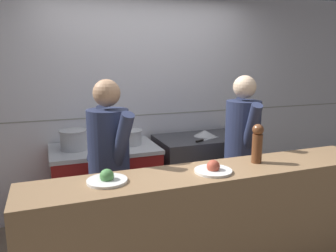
{
  "coord_description": "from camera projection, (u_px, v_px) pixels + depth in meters",
  "views": [
    {
      "loc": [
        -1.11,
        -2.27,
        1.79
      ],
      "look_at": [
        0.0,
        0.7,
        1.15
      ],
      "focal_mm": 35.0,
      "sensor_mm": 36.0,
      "label": 1
    }
  ],
  "objects": [
    {
      "name": "pass_counter",
      "position": [
        213.0,
        234.0,
        2.47
      ],
      "size": [
        2.72,
        0.45,
        1.01
      ],
      "color": "#93704C",
      "rests_on": "ground_plane"
    },
    {
      "name": "wall_back_tiled",
      "position": [
        145.0,
        102.0,
        3.91
      ],
      "size": [
        8.0,
        0.06,
        2.6
      ],
      "color": "silver",
      "rests_on": "ground_plane"
    },
    {
      "name": "chef_sous",
      "position": [
        242.0,
        151.0,
        3.21
      ],
      "size": [
        0.4,
        0.72,
        1.65
      ],
      "rotation": [
        0.0,
        0.0,
        -0.22
      ],
      "color": "black",
      "rests_on": "ground_plane"
    },
    {
      "name": "plated_dish_appetiser",
      "position": [
        213.0,
        169.0,
        2.32
      ],
      "size": [
        0.27,
        0.27,
        0.09
      ],
      "color": "white",
      "rests_on": "pass_counter"
    },
    {
      "name": "stock_pot",
      "position": [
        73.0,
        139.0,
        3.3
      ],
      "size": [
        0.27,
        0.27,
        0.2
      ],
      "color": "#B7BABF",
      "rests_on": "oven_range"
    },
    {
      "name": "prep_counter",
      "position": [
        203.0,
        174.0,
        3.91
      ],
      "size": [
        1.08,
        0.65,
        0.91
      ],
      "color": "#38383D",
      "rests_on": "ground_plane"
    },
    {
      "name": "pepper_mill",
      "position": [
        257.0,
        143.0,
        2.51
      ],
      "size": [
        0.09,
        0.09,
        0.3
      ],
      "color": "brown",
      "rests_on": "pass_counter"
    },
    {
      "name": "plated_dish_main",
      "position": [
        107.0,
        179.0,
        2.13
      ],
      "size": [
        0.27,
        0.27,
        0.09
      ],
      "color": "white",
      "rests_on": "pass_counter"
    },
    {
      "name": "mixing_bowl_steel",
      "position": [
        205.0,
        133.0,
        3.85
      ],
      "size": [
        0.26,
        0.26,
        0.07
      ],
      "color": "#B7BABF",
      "rests_on": "prep_counter"
    },
    {
      "name": "chefs_knife",
      "position": [
        205.0,
        140.0,
        3.64
      ],
      "size": [
        0.36,
        0.18,
        0.02
      ],
      "color": "#B7BABF",
      "rests_on": "prep_counter"
    },
    {
      "name": "chef_head_cook",
      "position": [
        109.0,
        169.0,
        2.68
      ],
      "size": [
        0.42,
        0.71,
        1.65
      ],
      "rotation": [
        0.0,
        0.0,
        0.32
      ],
      "color": "black",
      "rests_on": "ground_plane"
    },
    {
      "name": "sauce_pot",
      "position": [
        129.0,
        137.0,
        3.52
      ],
      "size": [
        0.29,
        0.29,
        0.16
      ],
      "color": "#B7BABF",
      "rests_on": "oven_range"
    },
    {
      "name": "oven_range",
      "position": [
        106.0,
        187.0,
        3.51
      ],
      "size": [
        1.1,
        0.71,
        0.9
      ],
      "color": "maroon",
      "rests_on": "ground_plane"
    }
  ]
}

